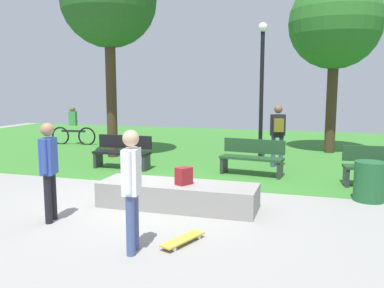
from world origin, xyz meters
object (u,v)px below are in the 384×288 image
(trash_bin, at_px, (370,181))
(pedestrian_with_backpack, at_px, (278,130))
(tree_broad_elm, at_px, (335,24))
(lamp_post, at_px, (262,78))
(park_bench_center_lawn, at_px, (123,151))
(park_bench_near_lamppost, at_px, (252,156))
(backpack_on_ledge, at_px, (184,176))
(skater_performing_trick, at_px, (132,182))
(park_bench_by_oak, at_px, (380,166))
(concrete_ledge, at_px, (178,195))
(skateboard_by_ledge, at_px, (183,239))
(cyclist_on_bicycle, at_px, (73,128))
(skater_watching, at_px, (49,165))
(tree_young_birch, at_px, (109,0))

(trash_bin, bearing_deg, pedestrian_with_backpack, 124.98)
(tree_broad_elm, relative_size, lamp_post, 1.43)
(park_bench_center_lawn, relative_size, trash_bin, 2.04)
(park_bench_near_lamppost, xyz_separation_m, trash_bin, (2.57, -1.71, -0.09))
(backpack_on_ledge, bearing_deg, skater_performing_trick, 27.97)
(park_bench_by_oak, relative_size, tree_broad_elm, 0.28)
(park_bench_by_oak, distance_m, park_bench_near_lamppost, 2.97)
(concrete_ledge, xyz_separation_m, tree_broad_elm, (2.95, 7.58, 4.08))
(skater_performing_trick, bearing_deg, concrete_ledge, 92.26)
(skateboard_by_ledge, height_order, park_bench_center_lawn, park_bench_center_lawn)
(skateboard_by_ledge, height_order, park_bench_near_lamppost, park_bench_near_lamppost)
(lamp_post, bearing_deg, concrete_ledge, -99.26)
(concrete_ledge, distance_m, skateboard_by_ledge, 1.80)
(park_bench_by_oak, bearing_deg, pedestrian_with_backpack, 146.21)
(park_bench_center_lawn, distance_m, cyclist_on_bicycle, 5.44)
(park_bench_center_lawn, xyz_separation_m, trash_bin, (6.12, -1.53, -0.09))
(park_bench_center_lawn, xyz_separation_m, cyclist_on_bicycle, (-3.97, 3.72, 0.15))
(pedestrian_with_backpack, bearing_deg, skater_watching, -119.09)
(backpack_on_ledge, relative_size, tree_young_birch, 0.05)
(park_bench_by_oak, height_order, tree_broad_elm, tree_broad_elm)
(trash_bin, relative_size, cyclist_on_bicycle, 0.43)
(skateboard_by_ledge, distance_m, cyclist_on_bicycle, 11.13)
(park_bench_near_lamppost, height_order, trash_bin, park_bench_near_lamppost)
(skater_watching, distance_m, park_bench_center_lawn, 4.50)
(concrete_ledge, distance_m, tree_broad_elm, 9.10)
(skateboard_by_ledge, relative_size, park_bench_by_oak, 0.50)
(park_bench_center_lawn, relative_size, cyclist_on_bicycle, 0.89)
(skater_watching, xyz_separation_m, tree_broad_elm, (4.73, 8.95, 3.34))
(park_bench_center_lawn, bearing_deg, concrete_ledge, -49.04)
(concrete_ledge, distance_m, trash_bin, 3.80)
(tree_young_birch, distance_m, tree_broad_elm, 7.37)
(tree_young_birch, relative_size, tree_broad_elm, 1.09)
(park_bench_by_oak, xyz_separation_m, park_bench_center_lawn, (-6.50, 0.22, 0.00))
(backpack_on_ledge, xyz_separation_m, skateboard_by_ledge, (0.50, -1.61, -0.56))
(concrete_ledge, relative_size, skateboard_by_ledge, 3.63)
(skateboard_by_ledge, distance_m, park_bench_by_oak, 5.54)
(skater_watching, xyz_separation_m, park_bench_near_lamppost, (2.70, 4.58, -0.49))
(park_bench_center_lawn, height_order, pedestrian_with_backpack, pedestrian_with_backpack)
(skater_performing_trick, distance_m, pedestrian_with_backpack, 6.72)
(skater_watching, height_order, skateboard_by_ledge, skater_watching)
(concrete_ledge, distance_m, skater_watching, 2.36)
(backpack_on_ledge, height_order, skateboard_by_ledge, backpack_on_ledge)
(concrete_ledge, distance_m, skater_performing_trick, 2.28)
(skater_watching, distance_m, tree_broad_elm, 10.66)
(concrete_ledge, relative_size, park_bench_near_lamppost, 1.80)
(park_bench_near_lamppost, height_order, tree_young_birch, tree_young_birch)
(lamp_post, relative_size, trash_bin, 5.22)
(skateboard_by_ledge, bearing_deg, cyclist_on_bicycle, 130.70)
(park_bench_by_oak, distance_m, cyclist_on_bicycle, 11.19)
(lamp_post, bearing_deg, skateboard_by_ledge, -91.77)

